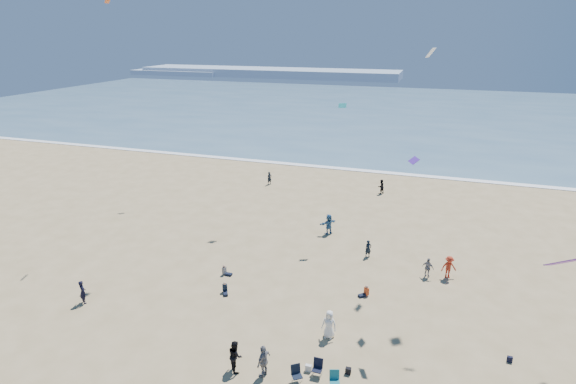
% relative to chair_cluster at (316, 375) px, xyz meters
% --- Properties ---
extents(ocean, '(220.00, 100.00, 0.06)m').
position_rel_chair_cluster_xyz_m(ocean, '(-4.44, 89.64, -0.47)').
color(ocean, '#476B84').
rests_on(ocean, ground).
extents(surf_line, '(220.00, 1.20, 0.08)m').
position_rel_chair_cluster_xyz_m(surf_line, '(-4.44, 39.64, -0.46)').
color(surf_line, white).
rests_on(surf_line, ground).
extents(headland_far, '(110.00, 20.00, 3.20)m').
position_rel_chair_cluster_xyz_m(headland_far, '(-64.44, 164.64, 1.10)').
color(headland_far, '#7A8EA8').
rests_on(headland_far, ground).
extents(headland_near, '(40.00, 14.00, 2.00)m').
position_rel_chair_cluster_xyz_m(headland_near, '(-104.44, 159.64, 0.50)').
color(headland_near, '#7A8EA8').
rests_on(headland_near, ground).
extents(standing_flyers, '(34.08, 40.10, 1.93)m').
position_rel_chair_cluster_xyz_m(standing_flyers, '(-2.25, 8.36, 0.39)').
color(standing_flyers, black).
rests_on(standing_flyers, ground).
extents(seated_group, '(11.80, 17.51, 0.84)m').
position_rel_chair_cluster_xyz_m(seated_group, '(-3.94, 2.53, -0.08)').
color(seated_group, silver).
rests_on(seated_group, ground).
extents(chair_cluster, '(2.79, 1.52, 1.00)m').
position_rel_chair_cluster_xyz_m(chair_cluster, '(0.00, 0.00, 0.00)').
color(chair_cluster, black).
rests_on(chair_cluster, ground).
extents(white_tote, '(0.35, 0.20, 0.40)m').
position_rel_chair_cluster_xyz_m(white_tote, '(-0.62, 0.71, -0.30)').
color(white_tote, silver).
rests_on(white_tote, ground).
extents(black_backpack, '(0.30, 0.22, 0.38)m').
position_rel_chair_cluster_xyz_m(black_backpack, '(1.51, 1.18, -0.31)').
color(black_backpack, black).
rests_on(black_backpack, ground).
extents(navy_bag, '(0.28, 0.18, 0.34)m').
position_rel_chair_cluster_xyz_m(navy_bag, '(10.06, 4.99, -0.33)').
color(navy_bag, black).
rests_on(navy_bag, ground).
extents(kites_aloft, '(39.47, 42.81, 28.75)m').
position_rel_chair_cluster_xyz_m(kites_aloft, '(5.72, 6.16, 14.41)').
color(kites_aloft, '#FC5C11').
rests_on(kites_aloft, ground).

